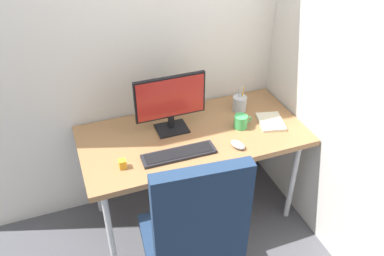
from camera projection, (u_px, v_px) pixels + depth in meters
The scene contains 12 objects.
ground_plane at pixel (193, 212), 3.07m from camera, with size 8.00×8.00×0.00m, color #4C4C51.
wall_back at pixel (172, 16), 2.56m from camera, with size 3.09×0.04×2.80m, color silver.
wall_side_right at pixel (333, 35), 2.30m from camera, with size 0.04×2.33×2.80m, color silver.
desk at pixel (193, 140), 2.67m from camera, with size 1.47×0.72×0.74m.
office_chair at pixel (195, 237), 2.09m from camera, with size 0.64×0.65×1.19m.
monitor at pixel (170, 101), 2.56m from camera, with size 0.47×0.16×0.39m.
keyboard at pixel (179, 154), 2.45m from camera, with size 0.46×0.13×0.02m.
mouse at pixel (238, 145), 2.51m from camera, with size 0.06×0.11×0.04m, color #9EA0A5.
pen_holder at pixel (240, 103), 2.84m from camera, with size 0.10×0.10×0.18m.
notebook at pixel (271, 122), 2.73m from camera, with size 0.16×0.22×0.02m, color beige.
coffee_mug at pixel (241, 122), 2.67m from camera, with size 0.12×0.09×0.09m.
desk_clamp_accessory at pixel (123, 164), 2.35m from camera, with size 0.04×0.04×0.06m, color orange.
Camera 1 is at (-0.75, -2.00, 2.30)m, focal length 37.71 mm.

